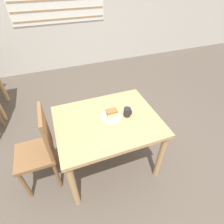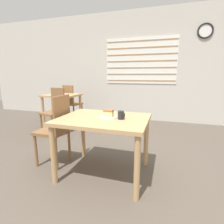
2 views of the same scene
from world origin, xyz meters
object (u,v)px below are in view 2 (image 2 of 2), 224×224
(chair_far_corner, at_px, (55,110))
(cake_slice, at_px, (109,113))
(plate, at_px, (108,117))
(coffee_mug, at_px, (121,115))
(dining_table_far, at_px, (62,101))
(chair_near_window, at_px, (56,128))
(chair_far_opposite, at_px, (71,102))
(dining_table_near, at_px, (104,126))

(chair_far_corner, xyz_separation_m, cake_slice, (1.51, -1.06, 0.25))
(plate, distance_m, coffee_mug, 0.17)
(dining_table_far, distance_m, chair_near_window, 1.80)
(cake_slice, bearing_deg, coffee_mug, -10.55)
(dining_table_far, distance_m, chair_far_opposite, 0.52)
(dining_table_far, height_order, cake_slice, cake_slice)
(coffee_mug, bearing_deg, cake_slice, 169.45)
(chair_near_window, xyz_separation_m, coffee_mug, (0.91, -0.05, 0.25))
(chair_far_opposite, distance_m, coffee_mug, 2.82)
(dining_table_near, distance_m, chair_far_opposite, 2.67)
(chair_far_opposite, bearing_deg, chair_near_window, 129.41)
(chair_far_opposite, bearing_deg, coffee_mug, 145.92)
(dining_table_far, bearing_deg, plate, -43.23)
(chair_far_opposite, relative_size, coffee_mug, 9.99)
(dining_table_near, xyz_separation_m, chair_near_window, (-0.69, 0.04, -0.10))
(cake_slice, height_order, coffee_mug, coffee_mug)
(dining_table_near, relative_size, plate, 5.04)
(cake_slice, bearing_deg, plate, 147.68)
(dining_table_far, xyz_separation_m, coffee_mug, (1.82, -1.59, 0.15))
(chair_near_window, distance_m, plate, 0.77)
(chair_near_window, distance_m, coffee_mug, 0.94)
(chair_near_window, distance_m, chair_far_corner, 1.29)
(chair_far_corner, relative_size, cake_slice, 8.84)
(dining_table_far, relative_size, coffee_mug, 8.09)
(chair_near_window, xyz_separation_m, plate, (0.74, -0.01, 0.21))
(plate, bearing_deg, chair_far_corner, 144.94)
(dining_table_near, height_order, chair_near_window, chair_near_window)
(dining_table_far, bearing_deg, chair_far_opposite, 96.20)
(plate, relative_size, cake_slice, 1.90)
(chair_near_window, xyz_separation_m, chair_far_corner, (-0.76, 1.04, 0.00))
(chair_far_opposite, bearing_deg, dining_table_far, 110.25)
(plate, distance_m, cake_slice, 0.05)
(dining_table_far, height_order, chair_near_window, chair_near_window)
(chair_far_corner, bearing_deg, chair_far_opposite, 113.92)
(chair_far_corner, distance_m, cake_slice, 1.86)
(dining_table_far, xyz_separation_m, chair_far_opposite, (-0.05, 0.50, -0.10))
(plate, bearing_deg, chair_near_window, 179.03)
(chair_near_window, height_order, chair_far_corner, same)
(chair_far_opposite, xyz_separation_m, plate, (1.71, -2.06, 0.21))
(coffee_mug, bearing_deg, dining_table_far, 138.87)
(chair_far_corner, bearing_deg, dining_table_far, 119.21)
(chair_far_opposite, bearing_deg, chair_far_corner, 115.76)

